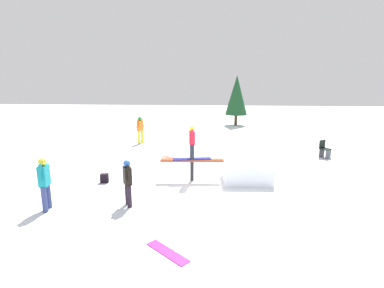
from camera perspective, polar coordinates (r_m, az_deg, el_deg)
ground_plane at (r=11.75m, az=-0.00°, el=-6.97°), size 60.00×60.00×0.00m
rail_feature at (r=11.53m, az=-0.00°, el=-3.56°), size 2.43×0.40×0.86m
snow_kicker_ramp at (r=11.80m, az=10.36°, el=-5.26°), size 1.87×1.59×0.72m
main_rider_on_rail at (r=11.34m, az=-0.00°, el=0.12°), size 1.49×0.68×1.30m
bystander_teal at (r=10.01m, az=-26.28°, el=-6.37°), size 0.27×0.70×1.64m
bystander_orange at (r=18.17m, az=-9.84°, el=2.95°), size 0.39×0.64×1.63m
bystander_black at (r=9.52m, az=-12.17°, el=-6.78°), size 0.38×0.60×1.49m
loose_snowboard_coral at (r=14.74m, az=-3.20°, el=-2.79°), size 1.41×1.12×0.02m
loose_snowboard_magenta at (r=7.37m, az=-4.69°, el=-19.86°), size 1.12×1.04×0.02m
folding_chair at (r=16.22m, az=23.91°, el=-0.98°), size 0.61×0.61×0.88m
backpack_on_snow at (r=11.97m, az=-16.34°, el=-6.28°), size 0.34×0.27×0.34m
pine_tree_near at (r=24.68m, az=8.49°, el=9.19°), size 1.78×1.78×4.04m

